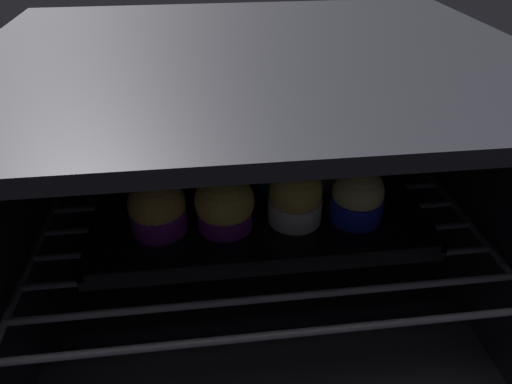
# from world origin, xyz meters

# --- Properties ---
(oven_cavity) EXTENTS (0.59, 0.47, 0.37)m
(oven_cavity) POSITION_xyz_m (0.00, 0.26, 0.17)
(oven_cavity) COLOR black
(oven_cavity) RESTS_ON ground
(oven_rack) EXTENTS (0.55, 0.42, 0.01)m
(oven_rack) POSITION_xyz_m (0.00, 0.22, 0.14)
(oven_rack) COLOR #51515B
(oven_rack) RESTS_ON oven_cavity
(baking_tray) EXTENTS (0.41, 0.24, 0.02)m
(baking_tray) POSITION_xyz_m (0.00, 0.23, 0.15)
(baking_tray) COLOR black
(baking_tray) RESTS_ON oven_rack
(muffin_row0_col0) EXTENTS (0.07, 0.07, 0.07)m
(muffin_row0_col0) POSITION_xyz_m (-0.12, 0.19, 0.18)
(muffin_row0_col0) COLOR #7A238C
(muffin_row0_col0) RESTS_ON baking_tray
(muffin_row0_col1) EXTENTS (0.07, 0.07, 0.07)m
(muffin_row0_col1) POSITION_xyz_m (-0.04, 0.19, 0.18)
(muffin_row0_col1) COLOR #7A238C
(muffin_row0_col1) RESTS_ON baking_tray
(muffin_row0_col2) EXTENTS (0.07, 0.07, 0.08)m
(muffin_row0_col2) POSITION_xyz_m (0.04, 0.19, 0.19)
(muffin_row0_col2) COLOR silver
(muffin_row0_col2) RESTS_ON baking_tray
(muffin_row0_col3) EXTENTS (0.07, 0.07, 0.07)m
(muffin_row0_col3) POSITION_xyz_m (0.12, 0.18, 0.18)
(muffin_row0_col3) COLOR #1928B7
(muffin_row0_col3) RESTS_ON baking_tray
(muffin_row1_col0) EXTENTS (0.07, 0.07, 0.08)m
(muffin_row1_col0) POSITION_xyz_m (-0.12, 0.27, 0.19)
(muffin_row1_col0) COLOR #7A238C
(muffin_row1_col0) RESTS_ON baking_tray
(muffin_row1_col1) EXTENTS (0.07, 0.07, 0.08)m
(muffin_row1_col1) POSITION_xyz_m (-0.04, 0.27, 0.19)
(muffin_row1_col1) COLOR #7A238C
(muffin_row1_col1) RESTS_ON baking_tray
(muffin_row1_col2) EXTENTS (0.07, 0.07, 0.07)m
(muffin_row1_col2) POSITION_xyz_m (0.04, 0.27, 0.18)
(muffin_row1_col2) COLOR #0C8C84
(muffin_row1_col2) RESTS_ON baking_tray
(muffin_row1_col3) EXTENTS (0.07, 0.07, 0.07)m
(muffin_row1_col3) POSITION_xyz_m (0.12, 0.27, 0.18)
(muffin_row1_col3) COLOR silver
(muffin_row1_col3) RESTS_ON baking_tray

